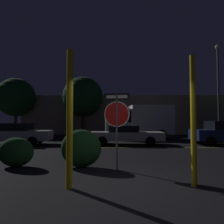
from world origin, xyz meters
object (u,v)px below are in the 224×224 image
Objects in this scene: stop_sign at (117,115)px; tree_1 at (83,97)px; passing_car_1 at (13,134)px; hedge_bush_1 at (16,152)px; tree_0 at (16,97)px; hedge_bush_2 at (81,148)px; passing_car_2 at (126,135)px; delivery_truck at (137,120)px; yellow_pole_right at (193,120)px; street_lamp at (218,81)px; yellow_pole_left at (70,118)px; passing_car_3 at (222,133)px.

tree_1 is (-3.55, 17.33, 2.55)m from stop_sign.
passing_car_1 is 11.15m from tree_1.
tree_0 is at bearing 114.40° from hedge_bush_1.
hedge_bush_2 is 7.38m from passing_car_2.
tree_0 reaches higher than delivery_truck.
yellow_pole_right is 2.32× the size of hedge_bush_2.
passing_car_2 is (4.08, 7.08, 0.16)m from hedge_bush_1.
stop_sign is at bearing -1.81° from passing_car_2.
stop_sign is 0.78× the size of yellow_pole_right.
yellow_pole_right is 0.62× the size of passing_car_1.
tree_1 is (7.39, 0.27, 0.09)m from tree_0.
delivery_truck is (1.98, 12.40, -0.11)m from stop_sign.
passing_car_2 reaches higher than hedge_bush_1.
tree_0 is (-12.92, 4.66, 2.56)m from delivery_truck.
delivery_truck reaches higher than hedge_bush_1.
yellow_pole_right is 0.62× the size of passing_car_2.
street_lamp is at bearing -94.86° from delivery_truck.
yellow_pole_right is 5.71m from hedge_bush_1.
passing_car_2 is 0.59× the size of street_lamp.
yellow_pole_left is 21.54m from tree_0.
street_lamp is at bearing 154.38° from passing_car_3.
street_lamp is at bearing 54.21° from yellow_pole_left.
passing_car_1 is at bearing 121.04° from yellow_pole_left.
stop_sign is 10.41m from passing_car_3.
yellow_pole_left is 3.44m from hedge_bush_1.
tree_0 is at bearing 167.00° from street_lamp.
yellow_pole_right is 2.63× the size of hedge_bush_1.
tree_0 is (-12.73, 18.83, 2.62)m from yellow_pole_right.
stop_sign is at bearing -142.70° from passing_car_1.
tree_0 is at bearing 120.27° from hedge_bush_2.
hedge_bush_2 is (-2.98, 2.11, -0.93)m from yellow_pole_right.
yellow_pole_right is 16.39m from street_lamp.
hedge_bush_2 is (2.20, -0.06, 0.13)m from hedge_bush_1.
stop_sign is 0.29× the size of street_lamp.
street_lamp reaches higher than stop_sign.
passing_car_3 is (13.71, 0.34, 0.05)m from passing_car_1.
yellow_pole_left is 12.57m from passing_car_3.
yellow_pole_right is 10.75m from passing_car_3.
delivery_truck is at bearing -135.42° from passing_car_3.
stop_sign reaches higher than hedge_bush_2.
tree_1 is at bearing 97.94° from hedge_bush_2.
tree_0 is (-9.83, 19.00, 2.57)m from yellow_pole_left.
tree_0 is (-7.56, 16.66, 3.68)m from hedge_bush_1.
tree_1 reaches higher than yellow_pole_right.
passing_car_3 is (10.48, 7.15, 0.27)m from hedge_bush_1.
passing_car_2 is 6.39m from passing_car_3.
passing_car_2 is 10.80m from street_lamp.
passing_car_1 is at bearing -161.84° from street_lamp.
tree_1 reaches higher than hedge_bush_1.
hedge_bush_2 is at bearing -82.06° from tree_1.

